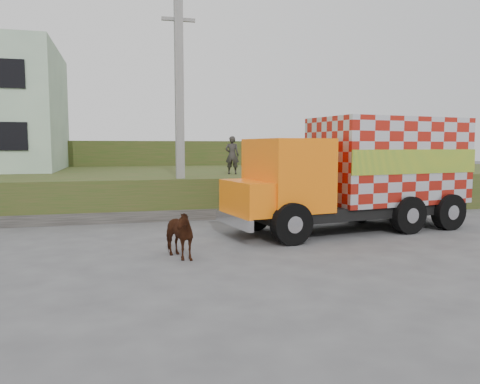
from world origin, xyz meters
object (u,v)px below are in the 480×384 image
object	(u,v)px
cargo_truck	(361,172)
pedestrian	(232,155)
utility_pole	(179,108)
cow	(176,234)

from	to	relation	value
cargo_truck	pedestrian	world-z (taller)	cargo_truck
utility_pole	cargo_truck	xyz separation A→B (m)	(5.33, -3.72, -2.23)
utility_pole	pedestrian	size ratio (longest dim) A/B	4.96
cow	pedestrian	distance (m)	9.04
utility_pole	cargo_truck	distance (m)	6.87
cargo_truck	cow	size ratio (longest dim) A/B	5.95
utility_pole	cow	world-z (taller)	utility_pole
cargo_truck	pedestrian	distance (m)	6.45
utility_pole	cow	xyz separation A→B (m)	(-0.92, -6.17, -3.48)
pedestrian	utility_pole	bearing A→B (deg)	62.51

